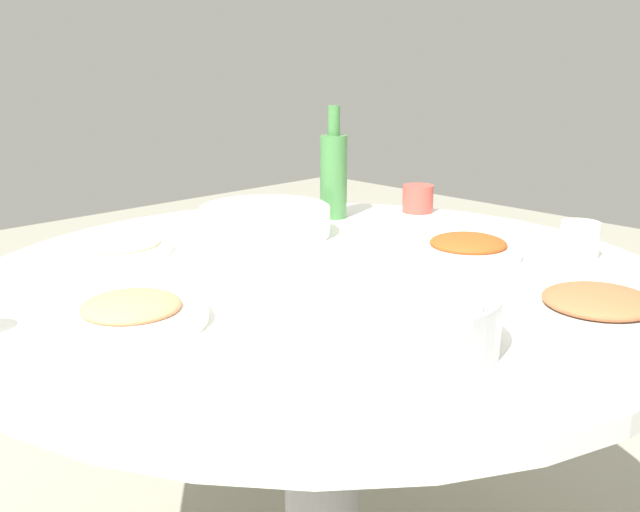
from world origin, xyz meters
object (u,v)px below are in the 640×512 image
at_px(green_bottle, 334,173).
at_px(tea_cup_far, 418,199).
at_px(soup_bowl, 265,222).
at_px(dish_stirfry, 468,248).
at_px(rice_bowl, 404,318).
at_px(dish_noodles, 121,247).
at_px(dish_shrimp, 132,313).
at_px(dish_tofu_braise, 598,306).
at_px(round_dining_table, 322,344).
at_px(tea_cup_near, 580,240).

xyz_separation_m(green_bottle, tea_cup_far, (-0.20, 0.11, -0.08)).
distance_m(soup_bowl, dish_stirfry, 0.46).
distance_m(green_bottle, tea_cup_far, 0.24).
bearing_deg(dish_stirfry, rice_bowl, 24.55).
distance_m(dish_stirfry, dish_noodles, 0.71).
height_order(dish_stirfry, dish_noodles, dish_stirfry).
bearing_deg(dish_shrimp, dish_tofu_braise, 138.38).
distance_m(rice_bowl, tea_cup_far, 0.91).
bearing_deg(dish_noodles, round_dining_table, 116.75).
distance_m(dish_tofu_braise, dish_noodles, 0.93).
distance_m(dish_shrimp, dish_noodles, 0.42).
height_order(soup_bowl, dish_noodles, soup_bowl).
distance_m(dish_stirfry, tea_cup_far, 0.43).
bearing_deg(dish_shrimp, dish_stirfry, 168.15).
relative_size(dish_stirfry, dish_shrimp, 0.90).
xyz_separation_m(dish_tofu_braise, tea_cup_far, (-0.40, -0.68, 0.02)).
height_order(round_dining_table, green_bottle, green_bottle).
bearing_deg(rice_bowl, dish_shrimp, -57.17).
bearing_deg(tea_cup_near, rice_bowl, 4.67).
bearing_deg(rice_bowl, round_dining_table, -116.26).
relative_size(rice_bowl, dish_tofu_braise, 1.12).
relative_size(dish_shrimp, tea_cup_far, 2.98).
relative_size(dish_tofu_braise, green_bottle, 0.87).
bearing_deg(tea_cup_near, dish_tofu_braise, 32.22).
bearing_deg(soup_bowl, dish_noodles, -15.29).
bearing_deg(tea_cup_near, green_bottle, -81.44).
bearing_deg(dish_tofu_braise, dish_noodles, -67.64).
height_order(dish_noodles, tea_cup_near, tea_cup_near).
height_order(round_dining_table, dish_noodles, dish_noodles).
distance_m(rice_bowl, dish_noodles, 0.72).
relative_size(dish_noodles, green_bottle, 0.74).
distance_m(soup_bowl, green_bottle, 0.25).
height_order(tea_cup_near, tea_cup_far, tea_cup_near).
height_order(dish_noodles, green_bottle, green_bottle).
xyz_separation_m(round_dining_table, green_bottle, (-0.36, -0.32, 0.25)).
relative_size(soup_bowl, dish_tofu_braise, 1.34).
bearing_deg(tea_cup_far, soup_bowl, -11.15).
bearing_deg(round_dining_table, dish_noodles, -63.25).
bearing_deg(soup_bowl, green_bottle, -175.42).
xyz_separation_m(dish_stirfry, dish_shrimp, (0.68, -0.14, -0.00)).
height_order(green_bottle, tea_cup_near, green_bottle).
xyz_separation_m(dish_shrimp, dish_tofu_braise, (-0.55, 0.49, -0.00)).
distance_m(rice_bowl, dish_shrimp, 0.42).
distance_m(dish_stirfry, tea_cup_near, 0.22).
distance_m(rice_bowl, dish_stirfry, 0.50).
distance_m(round_dining_table, dish_stirfry, 0.36).
relative_size(rice_bowl, dish_noodles, 1.33).
height_order(rice_bowl, green_bottle, green_bottle).
relative_size(dish_stirfry, tea_cup_far, 2.69).
distance_m(round_dining_table, green_bottle, 0.54).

